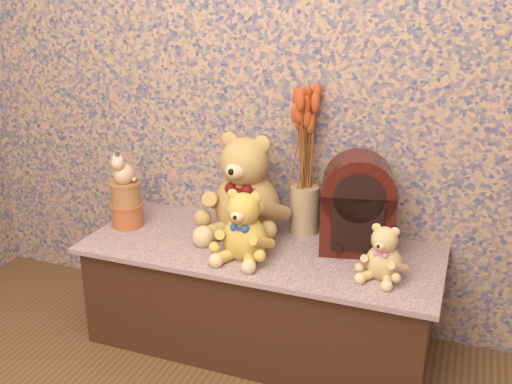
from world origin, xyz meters
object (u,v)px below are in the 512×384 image
(cathedral_radio, at_px, (358,203))
(teddy_large, at_px, (247,181))
(ceramic_vase, at_px, (304,209))
(teddy_small, at_px, (385,249))
(cat_figurine, at_px, (124,167))
(biscuit_tin_lower, at_px, (127,215))
(teddy_medium, at_px, (245,221))

(cathedral_radio, bearing_deg, teddy_large, 167.68)
(teddy_large, relative_size, ceramic_vase, 2.30)
(teddy_small, xyz_separation_m, ceramic_vase, (-0.37, 0.28, -0.01))
(teddy_large, height_order, ceramic_vase, teddy_large)
(teddy_large, distance_m, cat_figurine, 0.51)
(cat_figurine, bearing_deg, ceramic_vase, 23.15)
(biscuit_tin_lower, bearing_deg, teddy_small, -4.25)
(cathedral_radio, relative_size, cat_figurine, 2.81)
(biscuit_tin_lower, bearing_deg, teddy_medium, -10.02)
(ceramic_vase, relative_size, cat_figurine, 1.47)
(teddy_small, distance_m, ceramic_vase, 0.46)
(teddy_large, relative_size, cathedral_radio, 1.20)
(teddy_small, xyz_separation_m, biscuit_tin_lower, (-1.08, 0.08, -0.06))
(teddy_large, distance_m, biscuit_tin_lower, 0.54)
(teddy_small, xyz_separation_m, cathedral_radio, (-0.14, 0.20, 0.08))
(teddy_large, height_order, cathedral_radio, teddy_large)
(teddy_small, height_order, ceramic_vase, teddy_small)
(teddy_medium, distance_m, teddy_small, 0.51)
(teddy_large, bearing_deg, ceramic_vase, 27.23)
(teddy_large, distance_m, cathedral_radio, 0.45)
(cat_figurine, bearing_deg, teddy_large, 19.76)
(ceramic_vase, bearing_deg, teddy_large, -156.61)
(teddy_large, distance_m, teddy_small, 0.62)
(teddy_large, relative_size, teddy_medium, 1.59)
(teddy_medium, bearing_deg, biscuit_tin_lower, 171.71)
(teddy_small, relative_size, cat_figurine, 1.57)
(teddy_small, relative_size, cathedral_radio, 0.56)
(ceramic_vase, height_order, cat_figurine, cat_figurine)
(ceramic_vase, relative_size, biscuit_tin_lower, 1.48)
(teddy_medium, bearing_deg, teddy_small, 4.10)
(teddy_medium, distance_m, biscuit_tin_lower, 0.59)
(teddy_small, relative_size, biscuit_tin_lower, 1.58)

